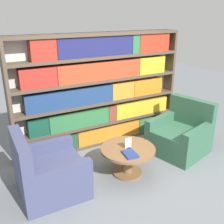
{
  "coord_description": "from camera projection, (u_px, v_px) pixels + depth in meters",
  "views": [
    {
      "loc": [
        -1.97,
        -2.62,
        2.34
      ],
      "look_at": [
        -0.12,
        0.78,
        0.85
      ],
      "focal_mm": 42.0,
      "sensor_mm": 36.0,
      "label": 1
    }
  ],
  "objects": [
    {
      "name": "ground_plane",
      "position": [
        144.0,
        180.0,
        3.87
      ],
      "size": [
        14.0,
        14.0,
        0.0
      ],
      "primitive_type": "plane",
      "color": "slate"
    },
    {
      "name": "bookshelf",
      "position": [
        100.0,
        91.0,
        4.69
      ],
      "size": [
        3.14,
        0.3,
        2.01
      ],
      "color": "silver",
      "rests_on": "ground_plane"
    },
    {
      "name": "armchair_left",
      "position": [
        48.0,
        173.0,
        3.52
      ],
      "size": [
        0.87,
        0.86,
        0.91
      ],
      "rotation": [
        0.0,
        0.0,
        1.56
      ],
      "color": "#42476B",
      "rests_on": "ground_plane"
    },
    {
      "name": "armchair_right",
      "position": [
        180.0,
        136.0,
        4.59
      ],
      "size": [
        1.05,
        1.05,
        0.91
      ],
      "rotation": [
        0.0,
        0.0,
        -1.31
      ],
      "color": "#336047",
      "rests_on": "ground_plane"
    },
    {
      "name": "coffee_table",
      "position": [
        128.0,
        155.0,
        3.94
      ],
      "size": [
        0.82,
        0.82,
        0.44
      ],
      "color": "brown",
      "rests_on": "ground_plane"
    },
    {
      "name": "table_sign",
      "position": [
        128.0,
        144.0,
        3.87
      ],
      "size": [
        0.11,
        0.06,
        0.16
      ],
      "color": "black",
      "rests_on": "coffee_table"
    },
    {
      "name": "stray_book",
      "position": [
        130.0,
        154.0,
        3.7
      ],
      "size": [
        0.2,
        0.27,
        0.03
      ],
      "color": "navy",
      "rests_on": "coffee_table"
    }
  ]
}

